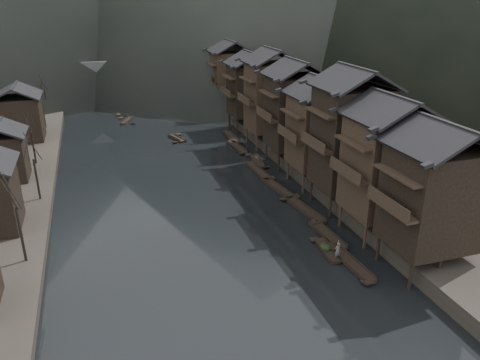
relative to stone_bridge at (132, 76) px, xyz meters
name	(u,v)px	position (x,y,z in m)	size (l,w,h in m)	color
water	(213,254)	(0.00, -72.00, -5.11)	(300.00, 300.00, 0.00)	black
right_bank	(338,116)	(35.00, -32.00, -4.21)	(40.00, 200.00, 1.80)	#2D2823
stilt_houses	(300,104)	(17.28, -52.91, 3.96)	(9.00, 67.60, 16.06)	black
bare_trees	(28,147)	(-17.00, -52.98, 1.26)	(3.76, 75.01, 7.52)	black
moored_sampans	(272,181)	(11.87, -57.09, -4.91)	(2.86, 48.22, 0.47)	black
midriver_boats	(139,123)	(-1.40, -22.89, -4.91)	(10.04, 25.72, 0.44)	black
stone_bridge	(132,76)	(0.00, 0.00, 0.00)	(40.00, 6.00, 9.00)	#4C4C4F
hero_sampan	(327,250)	(10.43, -74.91, -4.91)	(1.50, 4.87, 0.43)	black
cargo_heap	(326,244)	(10.41, -74.69, -4.36)	(1.06, 1.39, 0.64)	black
boatman	(338,248)	(10.63, -76.58, -3.83)	(0.62, 0.40, 1.69)	slate
bamboo_pole	(342,226)	(10.83, -76.58, -1.56)	(0.06, 0.06, 3.80)	#8C7A51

